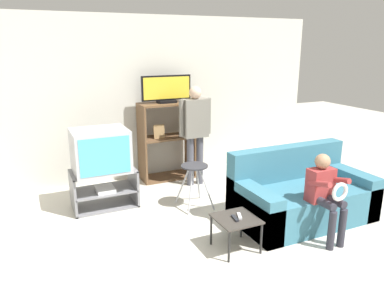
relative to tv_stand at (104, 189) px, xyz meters
name	(u,v)px	position (x,y,z in m)	size (l,w,h in m)	color
wall_back	(139,99)	(0.84, 0.99, 1.05)	(6.40, 0.06, 2.60)	beige
tv_stand	(104,189)	(0.00, 0.00, 0.00)	(0.85, 0.50, 0.52)	slate
television_main	(100,150)	(-0.02, 0.00, 0.54)	(0.71, 0.61, 0.56)	#B2B2B7
media_shelf	(167,140)	(1.19, 0.71, 0.39)	(0.87, 0.43, 1.26)	brown
television_flat	(166,90)	(1.20, 0.71, 1.21)	(0.81, 0.20, 0.43)	black
folding_stool	(194,172)	(1.12, -0.52, 0.23)	(0.40, 0.46, 0.60)	#B7B7BC
snack_table	(236,222)	(1.05, -1.71, 0.07)	(0.44, 0.44, 0.37)	#38332D
remote_control_black	(235,218)	(1.02, -1.73, 0.12)	(0.04, 0.14, 0.02)	#232328
remote_control_white	(239,216)	(1.09, -1.71, 0.12)	(0.04, 0.14, 0.02)	silver
couch	(301,196)	(2.19, -1.40, 0.04)	(1.71, 0.92, 0.88)	teal
person_standing_adult	(195,127)	(1.48, 0.24, 0.68)	(0.53, 0.20, 1.55)	#4C4C56
person_seated_child	(325,190)	(2.05, -1.94, 0.34)	(0.33, 0.43, 0.99)	#2D2D38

